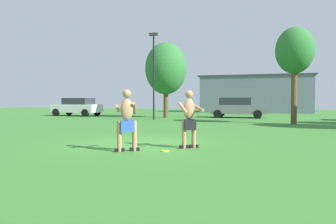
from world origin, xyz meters
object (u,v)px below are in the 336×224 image
object	(u,v)px
lamp_post	(154,67)
tree_right_field	(295,52)
player_in_black	(189,118)
player_with_cap	(127,117)
car_white_near_post	(77,107)
car_gray_mid_lot	(238,107)
frisbee	(165,151)
tree_near_building	(166,69)

from	to	relation	value
lamp_post	tree_right_field	world-z (taller)	lamp_post
player_in_black	player_with_cap	bearing A→B (deg)	-144.98
car_white_near_post	car_gray_mid_lot	distance (m)	13.84
player_with_cap	player_in_black	distance (m)	1.82
player_with_cap	car_gray_mid_lot	bearing A→B (deg)	85.11
frisbee	lamp_post	world-z (taller)	lamp_post
car_gray_mid_lot	tree_right_field	world-z (taller)	tree_right_field
car_white_near_post	lamp_post	xyz separation A→B (m)	(8.31, -3.23, 2.90)
player_in_black	frisbee	bearing A→B (deg)	-122.23
player_in_black	lamp_post	world-z (taller)	lamp_post
frisbee	tree_right_field	world-z (taller)	tree_right_field
lamp_post	tree_near_building	size ratio (longest dim) A/B	1.03
player_with_cap	frisbee	xyz separation A→B (m)	(1.00, 0.27, -0.91)
car_white_near_post	car_gray_mid_lot	size ratio (longest dim) A/B	1.02
player_with_cap	lamp_post	bearing A→B (deg)	106.48
lamp_post	tree_near_building	distance (m)	2.93
lamp_post	tree_near_building	world-z (taller)	lamp_post
car_white_near_post	tree_right_field	distance (m)	18.40
car_gray_mid_lot	tree_near_building	bearing A→B (deg)	-164.42
frisbee	tree_near_building	world-z (taller)	tree_near_building
frisbee	tree_right_field	bearing A→B (deg)	70.08
player_with_cap	tree_right_field	distance (m)	13.35
car_white_near_post	lamp_post	bearing A→B (deg)	-21.25
frisbee	car_gray_mid_lot	size ratio (longest dim) A/B	0.06
player_in_black	car_gray_mid_lot	xyz separation A→B (m)	(0.03, 16.75, -0.06)
player_with_cap	lamp_post	size ratio (longest dim) A/B	0.28
frisbee	lamp_post	size ratio (longest dim) A/B	0.04
tree_right_field	tree_near_building	size ratio (longest dim) A/B	0.94
car_white_near_post	tree_right_field	xyz separation A→B (m)	(17.46, -4.72, 3.36)
frisbee	car_gray_mid_lot	distance (m)	17.56
car_gray_mid_lot	lamp_post	size ratio (longest dim) A/B	0.70
car_gray_mid_lot	tree_right_field	distance (m)	7.76
player_in_black	tree_right_field	bearing A→B (deg)	71.06
player_in_black	car_white_near_post	world-z (taller)	player_in_black
player_with_cap	tree_right_field	bearing A→B (deg)	66.31
player_with_cap	car_white_near_post	world-z (taller)	player_with_cap
player_with_cap	car_gray_mid_lot	world-z (taller)	player_with_cap
car_gray_mid_lot	lamp_post	world-z (taller)	lamp_post
player_in_black	car_white_near_post	xyz separation A→B (m)	(-13.75, 15.53, -0.06)
player_with_cap	frisbee	bearing A→B (deg)	15.09
frisbee	car_white_near_post	size ratio (longest dim) A/B	0.06
tree_right_field	lamp_post	bearing A→B (deg)	170.79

